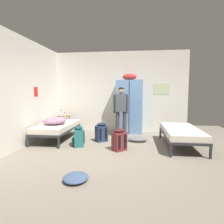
{
  "coord_description": "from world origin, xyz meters",
  "views": [
    {
      "loc": [
        0.59,
        -4.46,
        1.46
      ],
      "look_at": [
        0.0,
        0.26,
        0.95
      ],
      "focal_mm": 30.83,
      "sensor_mm": 36.0,
      "label": 1
    }
  ],
  "objects_px": {
    "backpack_navy": "(101,132)",
    "backpack_maroon": "(119,140)",
    "water_bottle": "(61,113)",
    "lotion_bottle": "(65,114)",
    "locker_bank": "(129,106)",
    "clothes_pile_grey": "(138,139)",
    "bed_left_rear": "(57,127)",
    "bedding_heap": "(55,121)",
    "backpack_teal": "(78,137)",
    "bed_right": "(181,132)",
    "clothes_pile_denim": "(76,178)",
    "shelf_unit": "(63,122)",
    "person_traveler": "(121,107)"
  },
  "relations": [
    {
      "from": "shelf_unit",
      "to": "clothes_pile_denim",
      "type": "xyz_separation_m",
      "value": [
        1.67,
        -3.77,
        -0.29
      ]
    },
    {
      "from": "lotion_bottle",
      "to": "clothes_pile_grey",
      "type": "distance_m",
      "value": 2.89
    },
    {
      "from": "bed_left_rear",
      "to": "person_traveler",
      "type": "bearing_deg",
      "value": 15.41
    },
    {
      "from": "backpack_maroon",
      "to": "water_bottle",
      "type": "bearing_deg",
      "value": 138.32
    },
    {
      "from": "locker_bank",
      "to": "bedding_heap",
      "type": "bearing_deg",
      "value": -148.09
    },
    {
      "from": "bed_right",
      "to": "bedding_heap",
      "type": "height_order",
      "value": "bedding_heap"
    },
    {
      "from": "person_traveler",
      "to": "water_bottle",
      "type": "distance_m",
      "value": 2.35
    },
    {
      "from": "backpack_teal",
      "to": "backpack_maroon",
      "type": "bearing_deg",
      "value": -11.29
    },
    {
      "from": "backpack_teal",
      "to": "clothes_pile_denim",
      "type": "relative_size",
      "value": 1.21
    },
    {
      "from": "locker_bank",
      "to": "shelf_unit",
      "type": "xyz_separation_m",
      "value": [
        -2.4,
        -0.05,
        -0.62
      ]
    },
    {
      "from": "locker_bank",
      "to": "lotion_bottle",
      "type": "height_order",
      "value": "locker_bank"
    },
    {
      "from": "locker_bank",
      "to": "backpack_maroon",
      "type": "bearing_deg",
      "value": -94.78
    },
    {
      "from": "bed_left_rear",
      "to": "backpack_teal",
      "type": "relative_size",
      "value": 3.45
    },
    {
      "from": "water_bottle",
      "to": "clothes_pile_denim",
      "type": "height_order",
      "value": "water_bottle"
    },
    {
      "from": "backpack_navy",
      "to": "backpack_teal",
      "type": "bearing_deg",
      "value": -130.93
    },
    {
      "from": "shelf_unit",
      "to": "bed_right",
      "type": "bearing_deg",
      "value": -21.15
    },
    {
      "from": "backpack_navy",
      "to": "backpack_teal",
      "type": "height_order",
      "value": "same"
    },
    {
      "from": "shelf_unit",
      "to": "bed_right",
      "type": "distance_m",
      "value": 4.11
    },
    {
      "from": "shelf_unit",
      "to": "lotion_bottle",
      "type": "xyz_separation_m",
      "value": [
        0.07,
        -0.04,
        0.29
      ]
    },
    {
      "from": "locker_bank",
      "to": "backpack_maroon",
      "type": "height_order",
      "value": "locker_bank"
    },
    {
      "from": "shelf_unit",
      "to": "backpack_navy",
      "type": "distance_m",
      "value": 2.04
    },
    {
      "from": "backpack_navy",
      "to": "clothes_pile_denim",
      "type": "xyz_separation_m",
      "value": [
        0.04,
        -2.55,
        -0.2
      ]
    },
    {
      "from": "locker_bank",
      "to": "clothes_pile_grey",
      "type": "relative_size",
      "value": 3.71
    },
    {
      "from": "lotion_bottle",
      "to": "locker_bank",
      "type": "bearing_deg",
      "value": 2.25
    },
    {
      "from": "bedding_heap",
      "to": "clothes_pile_grey",
      "type": "xyz_separation_m",
      "value": [
        2.45,
        0.17,
        -0.53
      ]
    },
    {
      "from": "person_traveler",
      "to": "backpack_maroon",
      "type": "height_order",
      "value": "person_traveler"
    },
    {
      "from": "backpack_navy",
      "to": "backpack_maroon",
      "type": "xyz_separation_m",
      "value": [
        0.6,
        -0.81,
        0.0
      ]
    },
    {
      "from": "locker_bank",
      "to": "backpack_teal",
      "type": "height_order",
      "value": "locker_bank"
    },
    {
      "from": "locker_bank",
      "to": "person_traveler",
      "type": "distance_m",
      "value": 0.71
    },
    {
      "from": "backpack_navy",
      "to": "backpack_teal",
      "type": "relative_size",
      "value": 1.0
    },
    {
      "from": "bed_right",
      "to": "backpack_navy",
      "type": "distance_m",
      "value": 2.22
    },
    {
      "from": "shelf_unit",
      "to": "backpack_navy",
      "type": "bearing_deg",
      "value": -36.84
    },
    {
      "from": "lotion_bottle",
      "to": "clothes_pile_denim",
      "type": "height_order",
      "value": "lotion_bottle"
    },
    {
      "from": "backpack_teal",
      "to": "backpack_navy",
      "type": "bearing_deg",
      "value": 49.07
    },
    {
      "from": "lotion_bottle",
      "to": "backpack_maroon",
      "type": "distance_m",
      "value": 2.96
    },
    {
      "from": "person_traveler",
      "to": "bedding_heap",
      "type": "bearing_deg",
      "value": -160.8
    },
    {
      "from": "bed_left_rear",
      "to": "water_bottle",
      "type": "xyz_separation_m",
      "value": [
        -0.33,
        1.17,
        0.29
      ]
    },
    {
      "from": "bed_right",
      "to": "clothes_pile_denim",
      "type": "relative_size",
      "value": 4.17
    },
    {
      "from": "backpack_teal",
      "to": "clothes_pile_denim",
      "type": "xyz_separation_m",
      "value": [
        0.55,
        -1.96,
        -0.2
      ]
    },
    {
      "from": "backpack_navy",
      "to": "shelf_unit",
      "type": "bearing_deg",
      "value": 143.16
    },
    {
      "from": "backpack_maroon",
      "to": "clothes_pile_denim",
      "type": "xyz_separation_m",
      "value": [
        -0.56,
        -1.73,
        -0.2
      ]
    },
    {
      "from": "lotion_bottle",
      "to": "clothes_pile_denim",
      "type": "distance_m",
      "value": 4.1
    },
    {
      "from": "shelf_unit",
      "to": "person_traveler",
      "type": "relative_size",
      "value": 0.36
    },
    {
      "from": "bed_left_rear",
      "to": "bed_right",
      "type": "height_order",
      "value": "same"
    },
    {
      "from": "locker_bank",
      "to": "backpack_teal",
      "type": "bearing_deg",
      "value": -124.59
    },
    {
      "from": "clothes_pile_grey",
      "to": "backpack_teal",
      "type": "bearing_deg",
      "value": -156.38
    },
    {
      "from": "water_bottle",
      "to": "lotion_bottle",
      "type": "bearing_deg",
      "value": -21.8
    },
    {
      "from": "bed_left_rear",
      "to": "bedding_heap",
      "type": "distance_m",
      "value": 0.26
    },
    {
      "from": "bedding_heap",
      "to": "water_bottle",
      "type": "distance_m",
      "value": 1.35
    },
    {
      "from": "water_bottle",
      "to": "clothes_pile_denim",
      "type": "relative_size",
      "value": 0.5
    }
  ]
}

